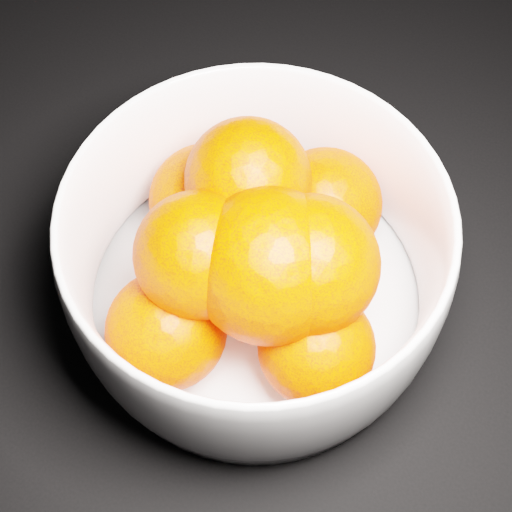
% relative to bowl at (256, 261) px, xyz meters
% --- Properties ---
extents(bowl, '(0.25, 0.25, 0.12)m').
position_rel_bowl_xyz_m(bowl, '(0.00, 0.00, 0.00)').
color(bowl, white).
rests_on(bowl, ground).
extents(orange_pile, '(0.19, 0.21, 0.14)m').
position_rel_bowl_xyz_m(orange_pile, '(0.00, -0.00, 0.02)').
color(orange_pile, '#FF3800').
rests_on(orange_pile, bowl).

